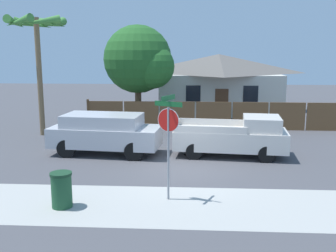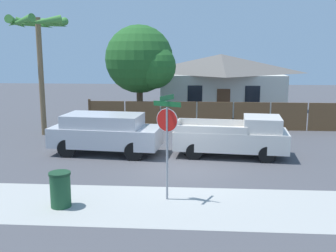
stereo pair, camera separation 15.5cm
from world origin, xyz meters
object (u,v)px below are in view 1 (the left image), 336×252
object	(u,v)px
stop_sign	(168,130)
trash_bin	(62,190)
house	(218,81)
oak_tree	(141,61)
orange_pickup	(235,137)
palm_tree	(37,33)
red_suv	(105,132)

from	to	relation	value
stop_sign	trash_bin	size ratio (longest dim) A/B	3.06
house	oak_tree	bearing A→B (deg)	-130.59
orange_pickup	stop_sign	size ratio (longest dim) A/B	1.54
palm_tree	stop_sign	distance (m)	12.23
house	trash_bin	xyz separation A→B (m)	(-5.85, -19.78, -1.69)
orange_pickup	trash_bin	world-z (taller)	orange_pickup
stop_sign	oak_tree	bearing A→B (deg)	125.30
house	orange_pickup	xyz separation A→B (m)	(-0.18, -13.67, -1.36)
palm_tree	orange_pickup	size ratio (longest dim) A/B	1.27
orange_pickup	palm_tree	bearing A→B (deg)	164.81
palm_tree	stop_sign	size ratio (longest dim) A/B	1.96
oak_tree	stop_sign	bearing A→B (deg)	-79.21
house	orange_pickup	size ratio (longest dim) A/B	1.87
trash_bin	red_suv	bearing A→B (deg)	90.38
oak_tree	trash_bin	distance (m)	14.12
red_suv	stop_sign	bearing A→B (deg)	-53.88
orange_pickup	stop_sign	distance (m)	6.06
oak_tree	trash_bin	size ratio (longest dim) A/B	5.80
house	palm_tree	distance (m)	14.53
house	palm_tree	world-z (taller)	palm_tree
house	orange_pickup	distance (m)	13.74
house	stop_sign	world-z (taller)	house
stop_sign	palm_tree	bearing A→B (deg)	153.62
oak_tree	trash_bin	world-z (taller)	oak_tree
oak_tree	house	bearing A→B (deg)	49.41
palm_tree	orange_pickup	bearing A→B (deg)	-20.95
house	stop_sign	bearing A→B (deg)	-98.29
oak_tree	stop_sign	world-z (taller)	oak_tree
palm_tree	stop_sign	xyz separation A→B (m)	(7.44, -9.15, -3.27)
trash_bin	oak_tree	bearing A→B (deg)	87.38
stop_sign	trash_bin	bearing A→B (deg)	-140.82
oak_tree	red_suv	world-z (taller)	oak_tree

